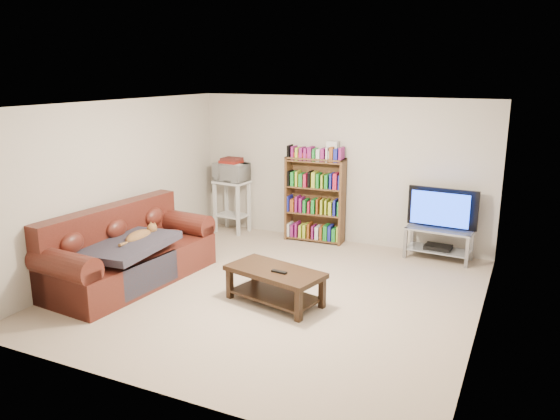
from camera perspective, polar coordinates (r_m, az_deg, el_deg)
The scene contains 19 objects.
floor at distance 7.16m, azimuth -0.65°, elevation -8.58°, with size 5.00×5.00×0.00m, color #C1AA90.
ceiling at distance 6.61m, azimuth -0.71°, elevation 10.96°, with size 5.00×5.00×0.00m, color white.
wall_back at distance 9.05m, azimuth 6.27°, elevation 4.14°, with size 5.00×5.00×0.00m, color beige.
wall_front at distance 4.76m, azimuth -14.01°, elevation -5.63°, with size 5.00×5.00×0.00m, color beige.
wall_left at distance 8.17m, azimuth -16.67°, elevation 2.51°, with size 5.00×5.00×0.00m, color beige.
wall_right at distance 6.15m, azimuth 20.77°, elevation -1.59°, with size 5.00×5.00×0.00m, color beige.
sofa at distance 7.71m, azimuth -15.73°, elevation -4.68°, with size 1.23×2.45×1.01m.
blanket at distance 7.40m, azimuth -15.69°, elevation -3.57°, with size 0.92×1.19×0.10m, color #2F2B36.
cat at distance 7.53m, azimuth -14.55°, elevation -2.71°, with size 0.26×0.65×0.19m, color brown, non-canonical shape.
coffee_table at distance 6.75m, azimuth -0.53°, elevation -7.28°, with size 1.30×0.86×0.44m.
remote at distance 6.59m, azimuth -0.09°, elevation -6.47°, with size 0.20×0.05×0.02m, color black.
tv_stand at distance 8.60m, azimuth 16.26°, elevation -2.87°, with size 1.00×0.50×0.49m.
television at distance 8.48m, azimuth 16.47°, elevation 0.08°, with size 1.05×0.14×0.60m, color black.
dvd_player at distance 8.64m, azimuth 16.20°, elevation -3.76°, with size 0.39×0.27×0.06m, color black.
bookshelf at distance 9.08m, azimuth 3.67°, elevation 1.20°, with size 1.00×0.36×1.42m.
shelf_clutter at distance 8.92m, azimuth 4.38°, elevation 6.12°, with size 0.72×0.25×0.28m.
microwave_stand at distance 9.67m, azimuth -5.05°, elevation 1.13°, with size 0.61×0.47×0.92m.
microwave at distance 9.57m, azimuth -5.11°, elevation 3.99°, with size 0.57×0.39×0.31m, color silver.
game_boxes at distance 9.54m, azimuth -5.14°, elevation 5.06°, with size 0.34×0.29×0.05m, color maroon.
Camera 1 is at (2.88, -5.93, 2.79)m, focal length 35.00 mm.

